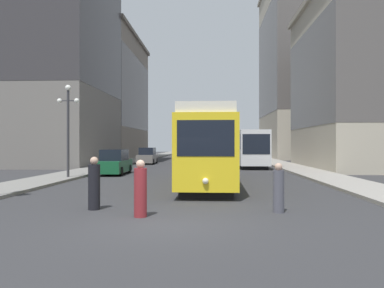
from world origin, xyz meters
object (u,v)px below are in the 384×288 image
at_px(parked_car_left_mid, 147,156).
at_px(pedestrian_on_sidewalk, 279,189).
at_px(pedestrian_crossing_near, 140,190).
at_px(lamp_post_left_near, 68,117).
at_px(transit_bus, 248,147).
at_px(pedestrian_crossing_far, 94,185).
at_px(streetcar, 209,146).
at_px(parked_car_left_near, 114,163).

relative_size(parked_car_left_mid, pedestrian_on_sidewalk, 2.84).
distance_m(pedestrian_crossing_near, lamp_post_left_near, 14.27).
xyz_separation_m(transit_bus, pedestrian_crossing_far, (-7.66, -25.84, -1.11)).
relative_size(streetcar, pedestrian_crossing_near, 7.70).
bearing_deg(lamp_post_left_near, pedestrian_crossing_near, -60.64).
height_order(parked_car_left_mid, pedestrian_crossing_far, parked_car_left_mid).
bearing_deg(transit_bus, parked_car_left_mid, 159.02).
distance_m(streetcar, lamp_post_left_near, 9.36).
relative_size(transit_bus, parked_car_left_near, 2.67).
bearing_deg(pedestrian_crossing_near, transit_bus, -20.00).
xyz_separation_m(streetcar, pedestrian_on_sidewalk, (2.29, -8.80, -1.35)).
distance_m(transit_bus, lamp_post_left_near, 19.68).
xyz_separation_m(transit_bus, pedestrian_crossing_near, (-5.85, -27.06, -1.14)).
bearing_deg(pedestrian_crossing_far, transit_bus, -159.92).
relative_size(pedestrian_crossing_near, pedestrian_crossing_far, 0.97).
bearing_deg(parked_car_left_near, streetcar, -43.44).
relative_size(pedestrian_crossing_near, lamp_post_left_near, 0.30).
xyz_separation_m(parked_car_left_mid, lamp_post_left_near, (-1.90, -18.83, 3.09)).
height_order(transit_bus, parked_car_left_mid, transit_bus).
bearing_deg(pedestrian_crossing_near, parked_car_left_mid, 1.25).
distance_m(parked_car_left_mid, pedestrian_on_sidewalk, 31.41).
xyz_separation_m(parked_car_left_near, pedestrian_crossing_near, (4.93, -16.21, -0.03)).
bearing_deg(lamp_post_left_near, streetcar, -15.07).
distance_m(parked_car_left_near, parked_car_left_mid, 14.76).
bearing_deg(streetcar, parked_car_left_near, 137.97).
distance_m(streetcar, pedestrian_crossing_far, 9.44).
distance_m(pedestrian_crossing_far, lamp_post_left_near, 12.41).
distance_m(streetcar, transit_bus, 17.72).
relative_size(pedestrian_crossing_near, pedestrian_on_sidewalk, 1.08).
height_order(streetcar, pedestrian_crossing_far, streetcar).
xyz_separation_m(streetcar, lamp_post_left_near, (-8.86, 2.38, 1.83)).
distance_m(parked_car_left_near, pedestrian_on_sidewalk, 17.84).
bearing_deg(pedestrian_crossing_far, parked_car_left_near, -131.63).
distance_m(streetcar, pedestrian_crossing_near, 10.05).
distance_m(transit_bus, pedestrian_on_sidewalk, 26.18).
height_order(transit_bus, parked_car_left_near, transit_bus).
xyz_separation_m(streetcar, parked_car_left_near, (-6.96, 6.45, -1.26)).
height_order(transit_bus, lamp_post_left_near, lamp_post_left_near).
height_order(transit_bus, pedestrian_crossing_near, transit_bus).
bearing_deg(streetcar, pedestrian_on_sidewalk, -74.58).
height_order(pedestrian_on_sidewalk, lamp_post_left_near, lamp_post_left_near).
height_order(parked_car_left_near, pedestrian_on_sidewalk, parked_car_left_near).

